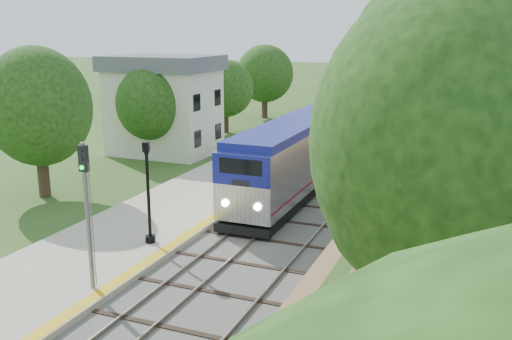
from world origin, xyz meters
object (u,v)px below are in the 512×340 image
at_px(signal_gantry, 412,78).
at_px(lamppost_far, 149,199).
at_px(signal_farside, 406,134).
at_px(station_building, 164,104).
at_px(train, 410,85).
at_px(signal_platform, 87,201).

xyz_separation_m(signal_gantry, lamppost_far, (-5.93, -43.88, -2.31)).
distance_m(signal_gantry, signal_farside, 31.09).
height_order(station_building, lamppost_far, station_building).
bearing_deg(train, signal_gantry, -82.34).
height_order(signal_gantry, signal_farside, signal_farside).
bearing_deg(signal_platform, signal_farside, 63.15).
bearing_deg(signal_gantry, signal_platform, -96.28).
height_order(signal_gantry, train, signal_gantry).
bearing_deg(signal_farside, lamppost_far, -126.55).
relative_size(station_building, train, 0.07).
bearing_deg(lamppost_far, train, 86.82).
height_order(lamppost_far, signal_farside, signal_farside).
bearing_deg(train, signal_platform, -92.47).
relative_size(signal_gantry, train, 0.07).
xyz_separation_m(station_building, signal_gantry, (16.47, 24.99, 0.73)).
relative_size(signal_gantry, signal_farside, 1.32).
bearing_deg(lamppost_far, signal_gantry, 82.31).
relative_size(train, lamppost_far, 25.41).
bearing_deg(lamppost_far, station_building, 119.17).
bearing_deg(train, station_building, -107.89).
height_order(station_building, signal_gantry, station_building).
bearing_deg(signal_platform, station_building, 114.96).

